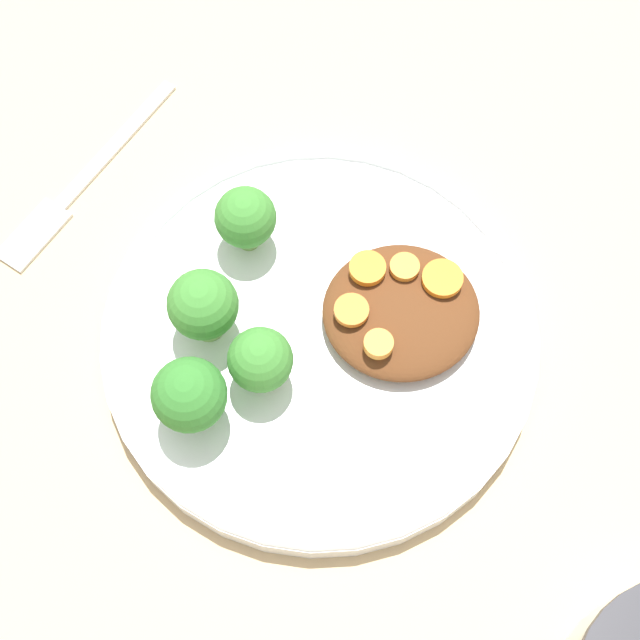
# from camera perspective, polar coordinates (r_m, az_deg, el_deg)

# --- Properties ---
(ground_plane) EXTENTS (4.00, 4.00, 0.00)m
(ground_plane) POSITION_cam_1_polar(r_m,az_deg,el_deg) (0.58, 0.00, -1.41)
(ground_plane) COLOR tan
(plate) EXTENTS (0.28, 0.28, 0.03)m
(plate) POSITION_cam_1_polar(r_m,az_deg,el_deg) (0.57, 0.00, -0.88)
(plate) COLOR white
(plate) RESTS_ON ground_plane
(stew_mound) EXTENTS (0.10, 0.09, 0.02)m
(stew_mound) POSITION_cam_1_polar(r_m,az_deg,el_deg) (0.56, 5.27, 0.27)
(stew_mound) COLOR #5B3319
(stew_mound) RESTS_ON plate
(broccoli_floret_0) EXTENTS (0.04, 0.04, 0.05)m
(broccoli_floret_0) POSITION_cam_1_polar(r_m,az_deg,el_deg) (0.52, -3.83, -2.64)
(broccoli_floret_0) COLOR #7FA85B
(broccoli_floret_0) RESTS_ON plate
(broccoli_floret_1) EXTENTS (0.04, 0.04, 0.06)m
(broccoli_floret_1) POSITION_cam_1_polar(r_m,az_deg,el_deg) (0.54, -7.48, 0.88)
(broccoli_floret_1) COLOR #7FA85B
(broccoli_floret_1) RESTS_ON plate
(broccoli_floret_2) EXTENTS (0.04, 0.04, 0.05)m
(broccoli_floret_2) POSITION_cam_1_polar(r_m,az_deg,el_deg) (0.57, -4.79, 6.50)
(broccoli_floret_2) COLOR #7FA85B
(broccoli_floret_2) RESTS_ON plate
(broccoli_floret_3) EXTENTS (0.04, 0.04, 0.06)m
(broccoli_floret_3) POSITION_cam_1_polar(r_m,az_deg,el_deg) (0.51, -8.36, -4.79)
(broccoli_floret_3) COLOR #759E51
(broccoli_floret_3) RESTS_ON plate
(carrot_slice_0) EXTENTS (0.02, 0.02, 0.00)m
(carrot_slice_0) POSITION_cam_1_polar(r_m,az_deg,el_deg) (0.54, 2.05, 0.49)
(carrot_slice_0) COLOR orange
(carrot_slice_0) RESTS_ON stew_mound
(carrot_slice_1) EXTENTS (0.02, 0.02, 0.01)m
(carrot_slice_1) POSITION_cam_1_polar(r_m,az_deg,el_deg) (0.56, 3.06, 3.33)
(carrot_slice_1) COLOR orange
(carrot_slice_1) RESTS_ON stew_mound
(carrot_slice_2) EXTENTS (0.03, 0.03, 0.00)m
(carrot_slice_2) POSITION_cam_1_polar(r_m,az_deg,el_deg) (0.56, 7.84, 2.65)
(carrot_slice_2) COLOR orange
(carrot_slice_2) RESTS_ON stew_mound
(carrot_slice_3) EXTENTS (0.02, 0.02, 0.01)m
(carrot_slice_3) POSITION_cam_1_polar(r_m,az_deg,el_deg) (0.53, 3.76, -1.54)
(carrot_slice_3) COLOR orange
(carrot_slice_3) RESTS_ON stew_mound
(carrot_slice_4) EXTENTS (0.02, 0.02, 0.00)m
(carrot_slice_4) POSITION_cam_1_polar(r_m,az_deg,el_deg) (0.56, 5.43, 3.40)
(carrot_slice_4) COLOR orange
(carrot_slice_4) RESTS_ON stew_mound
(fork) EXTENTS (0.13, 0.14, 0.01)m
(fork) POSITION_cam_1_polar(r_m,az_deg,el_deg) (0.65, -15.41, 8.16)
(fork) COLOR silver
(fork) RESTS_ON ground_plane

